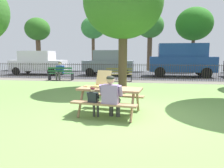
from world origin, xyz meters
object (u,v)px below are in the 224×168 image
Objects in this scene: person_on_park_bench at (60,70)px; far_tree_left at (38,30)px; pizza_box_open at (102,84)px; child_at_table at (94,100)px; far_tree_midright at (194,24)px; park_bench_left at (61,74)px; tree_near_table at (123,3)px; parked_car_center at (181,59)px; picnic_table_foreground at (110,94)px; far_tree_center at (150,27)px; parked_car_far_left at (38,62)px; pizza_slice_on_table at (88,86)px; park_bench_center at (119,75)px; parked_car_left at (109,63)px; adult_at_table at (111,95)px; far_tree_midleft at (93,28)px.

far_tree_left reaches higher than person_on_park_bench.
person_on_park_bench is (-4.17, 7.08, -0.20)m from pizza_box_open.
child_at_table is 0.14× the size of far_tree_midright.
far_tree_midright is at bearing 40.64° from park_bench_left.
tree_near_table reaches higher than parked_car_center.
child_at_table is at bearing -127.61° from picnic_table_foreground.
far_tree_center is (5.92, 8.64, 3.91)m from park_bench_left.
parked_car_far_left is (-7.67, 10.64, 0.41)m from picnic_table_foreground.
parked_car_far_left is 0.78× the size of far_tree_center.
pizza_slice_on_table is 16.23m from far_tree_center.
far_tree_midright is (10.07, 8.64, 4.08)m from park_bench_left.
park_bench_center is 0.34× the size of parked_car_center.
tree_near_table is 1.03× the size of far_tree_center.
tree_near_table reaches higher than parked_car_far_left.
picnic_table_foreground is 5.70m from tree_near_table.
parked_car_center reaches higher than picnic_table_foreground.
pizza_box_open reaches higher than child_at_table.
far_tree_midright is (5.76, 11.38, 0.40)m from tree_near_table.
tree_near_table reaches higher than parked_car_left.
far_tree_center is (1.82, 15.71, 3.47)m from pizza_box_open.
pizza_slice_on_table is at bearing -56.23° from parked_car_far_left.
far_tree_left is 11.83m from far_tree_center.
parked_car_left reaches higher than adult_at_table.
far_tree_midleft is (0.16, 8.64, 3.85)m from park_bench_left.
far_tree_center is (1.92, 16.35, 3.81)m from child_at_table.
far_tree_midleft is at bearing 102.70° from pizza_slice_on_table.
park_bench_center is 1.37× the size of person_on_park_bench.
parked_car_center reaches higher than adult_at_table.
pizza_slice_on_table reaches higher than picnic_table_foreground.
far_tree_midright is at bearing 69.65° from child_at_table.
person_on_park_bench is 8.92m from parked_car_center.
far_tree_midleft is at bearing 115.22° from parked_car_left.
tree_near_table reaches higher than child_at_table.
far_tree_left is 1.01× the size of far_tree_midleft.
tree_near_table reaches higher than far_tree_midleft.
parked_car_left reaches higher than pizza_box_open.
person_on_park_bench is 0.25× the size of parked_car_center.
park_bench_left is 4.78m from parked_car_far_left.
parked_car_left is (-1.48, 10.48, 0.15)m from pizza_box_open.
parked_car_left reaches higher than picnic_table_foreground.
pizza_box_open is 0.54× the size of person_on_park_bench.
adult_at_table is 1.00× the size of person_on_park_bench.
far_tree_midleft reaches higher than parked_car_far_left.
picnic_table_foreground is 0.37× the size of far_tree_midleft.
park_bench_center is at bearing -125.78° from far_tree_midright.
park_bench_center is at bearing -66.91° from far_tree_midleft.
person_on_park_bench is 9.35m from far_tree_midleft.
adult_at_table is 13.62m from parked_car_far_left.
far_tree_midright reaches higher than far_tree_midleft.
pizza_slice_on_table is at bearing -61.96° from person_on_park_bench.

